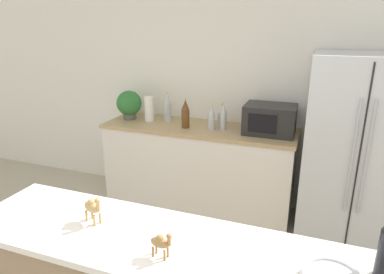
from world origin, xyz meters
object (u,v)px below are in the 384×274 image
at_px(back_bottle_2, 222,116).
at_px(back_bottle_0, 223,117).
at_px(microwave, 270,119).
at_px(camel_figurine_second, 93,206).
at_px(back_bottle_1, 167,108).
at_px(camel_figurine, 161,242).
at_px(potted_plant, 129,104).
at_px(back_bottle_4, 211,118).
at_px(refrigerator, 354,152).
at_px(back_bottle_3, 185,114).
at_px(paper_towel_roll, 149,109).

bearing_deg(back_bottle_2, back_bottle_0, -66.79).
relative_size(microwave, camel_figurine_second, 3.05).
distance_m(back_bottle_0, back_bottle_2, 0.11).
distance_m(back_bottle_1, camel_figurine, 2.37).
relative_size(back_bottle_2, camel_figurine_second, 1.53).
distance_m(potted_plant, back_bottle_4, 0.98).
xyz_separation_m(back_bottle_1, camel_figurine_second, (0.50, -2.04, -0.01)).
bearing_deg(back_bottle_4, back_bottle_0, 12.98).
bearing_deg(refrigerator, camel_figurine_second, -125.77).
relative_size(refrigerator, back_bottle_2, 7.12).
relative_size(back_bottle_1, camel_figurine, 2.41).
relative_size(microwave, back_bottle_1, 1.53).
height_order(microwave, back_bottle_0, back_bottle_0).
xyz_separation_m(microwave, back_bottle_4, (-0.57, -0.07, -0.02)).
xyz_separation_m(refrigerator, microwave, (-0.76, 0.09, 0.21)).
distance_m(back_bottle_1, back_bottle_3, 0.32).
bearing_deg(potted_plant, camel_figurine_second, -64.58).
height_order(back_bottle_1, back_bottle_3, back_bottle_1).
xyz_separation_m(potted_plant, back_bottle_0, (1.09, -0.04, -0.03)).
bearing_deg(camel_figurine_second, microwave, 73.21).
bearing_deg(potted_plant, back_bottle_0, -2.06).
relative_size(back_bottle_1, back_bottle_2, 1.31).
relative_size(back_bottle_0, back_bottle_2, 1.17).
bearing_deg(back_bottle_0, camel_figurine_second, -94.37).
bearing_deg(camel_figurine_second, back_bottle_0, 85.63).
height_order(back_bottle_1, camel_figurine, back_bottle_1).
bearing_deg(paper_towel_roll, back_bottle_1, 16.61).
relative_size(back_bottle_0, back_bottle_1, 0.90).
distance_m(refrigerator, camel_figurine, 2.23).
height_order(refrigerator, back_bottle_1, refrigerator).
height_order(paper_towel_roll, microwave, microwave).
distance_m(back_bottle_0, camel_figurine_second, 1.95).
distance_m(back_bottle_2, back_bottle_4, 0.15).
bearing_deg(back_bottle_3, camel_figurine, -71.55).
bearing_deg(back_bottle_4, back_bottle_3, -171.31).
relative_size(paper_towel_roll, camel_figurine_second, 1.70).
bearing_deg(back_bottle_1, back_bottle_3, -31.12).
relative_size(back_bottle_1, camel_figurine_second, 2.00).
bearing_deg(back_bottle_4, camel_figurine_second, -90.99).
xyz_separation_m(microwave, camel_figurine, (-0.16, -2.12, -0.02)).
bearing_deg(back_bottle_1, camel_figurine, -66.53).
relative_size(refrigerator, back_bottle_4, 6.76).
bearing_deg(microwave, back_bottle_3, -172.49).
xyz_separation_m(refrigerator, camel_figurine, (-0.92, -2.02, 0.19)).
relative_size(back_bottle_4, camel_figurine_second, 1.61).
distance_m(microwave, back_bottle_1, 1.10).
bearing_deg(camel_figurine, back_bottle_0, 97.97).
distance_m(potted_plant, camel_figurine_second, 2.19).
bearing_deg(refrigerator, camel_figurine, -114.57).
xyz_separation_m(potted_plant, back_bottle_4, (0.98, -0.07, -0.05)).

